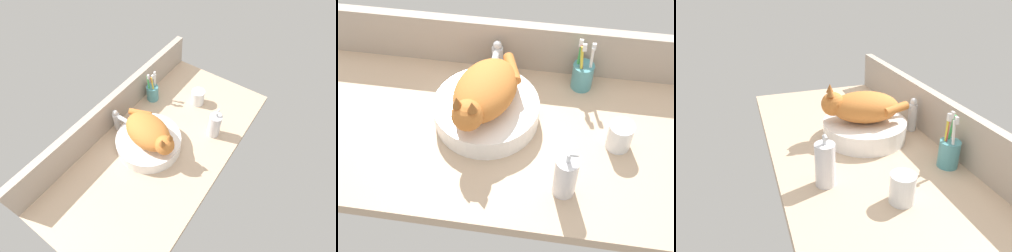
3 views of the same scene
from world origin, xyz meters
The scene contains 8 objects.
ground_plane centered at (0.00, 0.00, -2.00)cm, with size 125.45×62.97×4.00cm, color tan.
backsplash_panel centered at (0.00, 29.69, 8.61)cm, with size 125.45×3.60×17.23cm, color #AD9E8E.
sink_basin centered at (-3.62, 4.43, 3.54)cm, with size 31.54×31.54×7.07cm, color white.
cat centered at (-3.88, 3.08, 12.83)cm, with size 22.55×31.01×14.00cm.
faucet centered at (-3.55, 23.56, 7.30)cm, with size 3.60×11.80×13.60cm.
soap_dispenser centered at (21.31, -17.89, 6.94)cm, with size 6.14×6.14×16.97cm.
toothbrush_cup centered at (24.05, 22.67, 5.32)cm, with size 6.71×6.71×18.67cm.
water_glass centered at (35.80, -0.27, 3.79)cm, with size 7.25×7.25×8.81cm.
Camera 2 is at (16.12, -87.19, 108.51)cm, focal length 50.00 mm.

